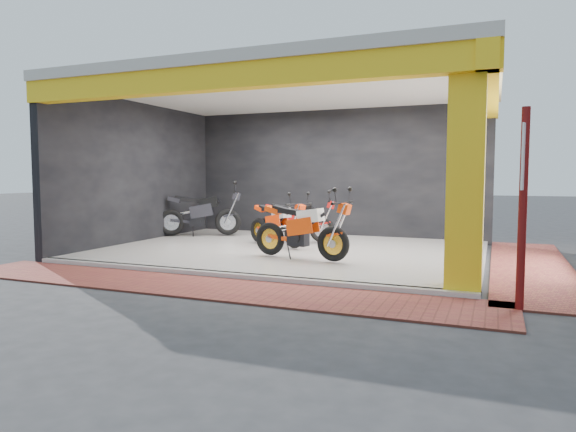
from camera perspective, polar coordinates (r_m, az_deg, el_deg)
name	(u,v)px	position (r m, az deg, el deg)	size (l,w,h in m)	color
ground	(252,268)	(9.58, -3.99, -5.79)	(80.00, 80.00, 0.00)	#2D2D30
showroom_floor	(292,251)	(11.38, 0.44, -3.89)	(8.00, 6.00, 0.10)	silver
showroom_ceiling	(292,88)	(11.42, 0.46, 14.02)	(8.40, 6.40, 0.20)	beige
back_wall	(334,174)	(14.19, 5.09, 4.64)	(8.20, 0.20, 3.50)	black
left_wall	(139,174)	(13.33, -16.22, 4.49)	(0.20, 6.20, 3.50)	black
corner_column	(466,173)	(7.73, 19.17, 4.55)	(0.50, 0.50, 3.50)	yellow
header_beam_front	(224,78)	(8.69, -7.12, 15.01)	(8.40, 0.30, 0.40)	yellow
header_beam_right	(490,91)	(10.59, 21.57, 12.82)	(0.30, 6.40, 0.40)	yellow
floor_kerb	(225,275)	(8.68, -6.97, -6.56)	(8.00, 0.20, 0.10)	silver
paver_front	(200,287)	(8.03, -9.70, -7.75)	(9.00, 1.40, 0.03)	brown
paver_right	(531,267)	(10.62, 25.39, -5.12)	(1.40, 7.00, 0.03)	brown
signpost	(523,201)	(7.01, 24.66, 1.55)	(0.10, 0.35, 2.55)	#61100E
moto_hero	(333,227)	(9.49, 5.06, -1.19)	(2.20, 0.81, 1.34)	#EA4109
moto_row_a	(294,222)	(11.20, 0.66, -0.66)	(1.98, 0.73, 1.21)	#FB390A
moto_row_b	(322,218)	(12.19, 3.84, -0.20)	(2.01, 0.74, 1.23)	#B01512
moto_row_d	(228,210)	(13.80, -6.71, 0.71)	(2.31, 0.86, 1.41)	black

